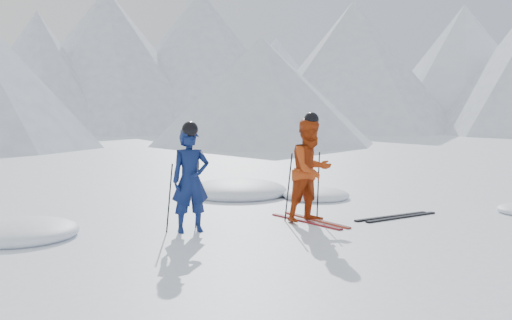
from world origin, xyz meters
TOP-DOWN VIEW (x-y plane):
  - ground at (0.00, 0.00)m, footprint 160.00×160.00m
  - mountain_range at (5.71, 35.31)m, footprint 106.15×62.94m
  - skier_blue at (-2.97, 0.56)m, footprint 0.68×0.53m
  - skier_red at (-0.85, 0.11)m, footprint 0.90×0.71m
  - pole_blue_left at (-3.27, 0.71)m, footprint 0.11×0.08m
  - pole_blue_right at (-2.72, 0.81)m, footprint 0.11×0.07m
  - pole_red_left at (-1.15, 0.36)m, footprint 0.12×0.10m
  - pole_red_right at (-0.55, 0.26)m, footprint 0.12×0.08m
  - ski_worn_left at (-0.97, 0.11)m, footprint 0.20×1.70m
  - ski_worn_right at (-0.73, 0.11)m, footprint 0.10×1.70m
  - ski_loose_a at (0.62, -0.44)m, footprint 1.70×0.22m
  - ski_loose_b at (0.72, -0.59)m, footprint 1.70×0.16m
  - snow_lumps at (-1.01, 2.52)m, footprint 9.75×6.74m

SIDE VIEW (x-z plane):
  - ground at x=0.00m, z-range 0.00..0.00m
  - snow_lumps at x=-1.01m, z-range -0.25..0.25m
  - ski_worn_left at x=-0.97m, z-range 0.00..0.03m
  - ski_worn_right at x=-0.73m, z-range 0.00..0.03m
  - ski_loose_a at x=0.62m, z-range 0.00..0.03m
  - ski_loose_b at x=0.72m, z-range 0.00..0.03m
  - pole_blue_left at x=-3.27m, z-range 0.00..1.11m
  - pole_blue_right at x=-2.72m, z-range 0.00..1.11m
  - pole_red_left at x=-1.15m, z-range 0.00..1.20m
  - pole_red_right at x=-0.55m, z-range 0.00..1.20m
  - skier_blue at x=-2.97m, z-range 0.00..1.66m
  - skier_red at x=-0.85m, z-range 0.00..1.81m
  - mountain_range at x=5.71m, z-range -1.04..14.49m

